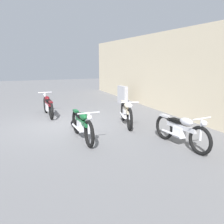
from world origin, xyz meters
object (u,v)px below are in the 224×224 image
at_px(motorcycle_cream, 126,112).
at_px(motorcycle_maroon, 48,105).
at_px(helmet, 75,123).
at_px(motorcycle_silver, 181,130).
at_px(motorcycle_green, 82,124).
at_px(stone_marker, 123,95).

height_order(motorcycle_cream, motorcycle_maroon, motorcycle_cream).
height_order(helmet, motorcycle_silver, motorcycle_silver).
height_order(helmet, motorcycle_green, motorcycle_green).
relative_size(motorcycle_green, motorcycle_maroon, 1.03).
distance_m(motorcycle_green, motorcycle_silver, 2.63).
xyz_separation_m(stone_marker, helmet, (3.49, -3.33, -0.31)).
bearing_deg(motorcycle_green, helmet, 174.98).
height_order(helmet, motorcycle_maroon, motorcycle_maroon).
bearing_deg(stone_marker, motorcycle_green, -35.22).
height_order(stone_marker, helmet, stone_marker).
bearing_deg(stone_marker, helmet, -43.68).
distance_m(motorcycle_maroon, motorcycle_silver, 5.50).
distance_m(motorcycle_green, motorcycle_maroon, 3.38).
bearing_deg(motorcycle_cream, motorcycle_green, -46.08).
xyz_separation_m(motorcycle_green, motorcycle_maroon, (-3.34, -0.48, -0.01)).
bearing_deg(motorcycle_silver, helmet, -149.02).
xyz_separation_m(stone_marker, motorcycle_green, (4.87, -3.44, -0.00)).
bearing_deg(motorcycle_silver, stone_marker, 163.52).
distance_m(stone_marker, motorcycle_silver, 6.45).
relative_size(stone_marker, motorcycle_silver, 0.45).
relative_size(helmet, motorcycle_maroon, 0.13).
xyz_separation_m(motorcycle_green, motorcycle_silver, (1.46, 2.19, -0.01)).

